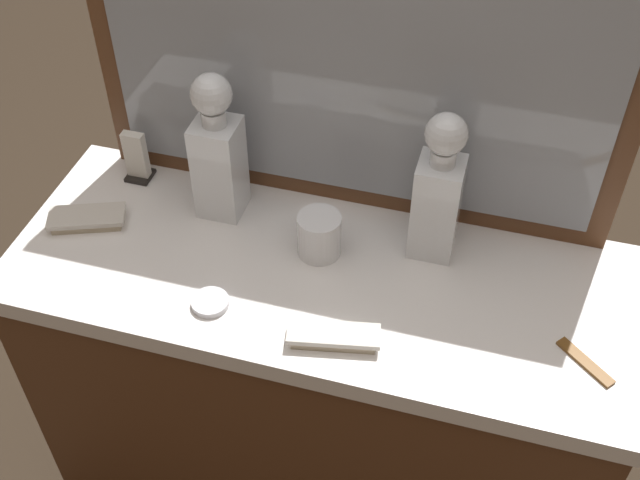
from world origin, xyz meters
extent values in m
cube|color=brown|center=(0.00, 0.00, 0.40)|extent=(1.13, 0.44, 0.79)
cube|color=white|center=(0.00, 0.00, 0.81)|extent=(1.16, 0.46, 0.04)
cube|color=brown|center=(0.00, 0.21, 1.13)|extent=(1.00, 0.03, 0.59)
cube|color=gray|center=(0.00, 0.20, 1.13)|extent=(0.92, 0.01, 0.51)
cube|color=white|center=(0.18, 0.12, 0.93)|extent=(0.08, 0.08, 0.20)
cube|color=#8C4C14|center=(0.18, 0.12, 0.89)|extent=(0.07, 0.07, 0.11)
cylinder|color=white|center=(0.18, 0.12, 1.05)|extent=(0.04, 0.04, 0.03)
sphere|color=white|center=(0.18, 0.12, 1.10)|extent=(0.07, 0.07, 0.07)
cube|color=white|center=(-0.23, 0.12, 0.93)|extent=(0.08, 0.08, 0.20)
cube|color=#8C4C14|center=(-0.23, 0.12, 0.90)|extent=(0.07, 0.07, 0.14)
cylinder|color=white|center=(-0.23, 0.12, 1.05)|extent=(0.05, 0.05, 0.03)
sphere|color=white|center=(-0.23, 0.12, 1.10)|extent=(0.08, 0.08, 0.08)
cylinder|color=white|center=(-0.02, 0.05, 0.87)|extent=(0.08, 0.08, 0.09)
cylinder|color=silver|center=(-0.02, 0.05, 0.84)|extent=(0.08, 0.08, 0.01)
cube|color=#B7A88C|center=(0.07, -0.15, 0.84)|extent=(0.15, 0.07, 0.01)
cube|color=beige|center=(0.07, -0.15, 0.85)|extent=(0.16, 0.08, 0.01)
cube|color=#B7A88C|center=(-0.47, 0.00, 0.84)|extent=(0.14, 0.10, 0.01)
cube|color=beige|center=(-0.47, 0.00, 0.85)|extent=(0.16, 0.11, 0.01)
cylinder|color=silver|center=(-0.16, -0.13, 0.84)|extent=(0.07, 0.07, 0.01)
cube|color=brown|center=(0.48, -0.08, 0.83)|extent=(0.10, 0.09, 0.01)
cube|color=black|center=(-0.43, 0.16, 0.84)|extent=(0.05, 0.05, 0.01)
cube|color=white|center=(-0.43, 0.16, 0.89)|extent=(0.05, 0.02, 0.11)
camera|label=1|loc=(0.27, -0.96, 1.88)|focal=44.42mm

